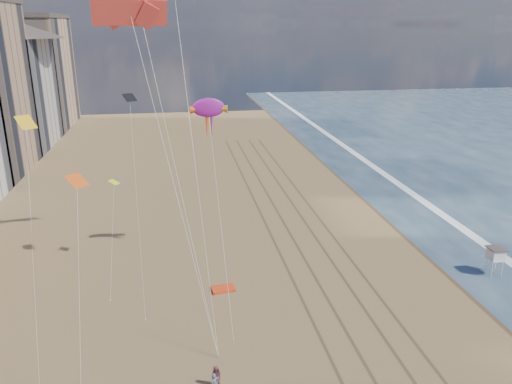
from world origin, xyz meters
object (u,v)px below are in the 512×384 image
lifeguard_stand (496,254)px  kite_flyer_b (216,377)px  show_kite (209,108)px  grounded_kite (223,289)px

lifeguard_stand → kite_flyer_b: size_ratio=1.69×
kite_flyer_b → show_kite: bearing=133.3°
lifeguard_stand → show_kite: (-28.30, 8.45, 14.30)m
lifeguard_stand → grounded_kite: lifeguard_stand is taller
show_kite → kite_flyer_b: bearing=-93.9°
grounded_kite → kite_flyer_b: kite_flyer_b is taller
lifeguard_stand → grounded_kite: (-27.90, 1.32, -2.19)m
grounded_kite → kite_flyer_b: 13.82m
lifeguard_stand → kite_flyer_b: 32.23m
grounded_kite → kite_flyer_b: size_ratio=1.25×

